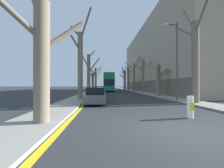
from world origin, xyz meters
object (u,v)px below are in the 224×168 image
object	(u,v)px
street_tree_left_4	(95,78)
parked_car_2	(99,91)
street_tree_right_1	(159,79)
double_decker_bus	(108,81)
street_tree_right_0	(195,57)
street_tree_right_2	(143,75)
street_tree_left_3	(93,81)
street_tree_right_4	(128,77)
street_tree_left_5	(96,80)
parked_car_0	(95,96)
street_tree_left_0	(40,56)
street_tree_right_3	(134,75)
lamp_post	(176,58)
traffic_bollard	(190,107)
parked_car_1	(98,93)
street_tree_left_2	(89,73)
street_tree_right_5	(124,79)

from	to	relation	value
street_tree_left_4	parked_car_2	bearing A→B (deg)	-85.61
street_tree_right_1	double_decker_bus	size ratio (longest dim) A/B	0.45
street_tree_right_0	street_tree_right_2	xyz separation A→B (m)	(-0.09, 16.51, -0.44)
street_tree_left_3	double_decker_bus	size ratio (longest dim) A/B	0.56
street_tree_right_2	street_tree_right_4	xyz separation A→B (m)	(0.05, 17.30, 0.37)
street_tree_left_5	parked_car_0	world-z (taller)	street_tree_left_5
street_tree_left_0	parked_car_0	bearing A→B (deg)	74.66
street_tree_right_0	street_tree_left_0	bearing A→B (deg)	-149.40
street_tree_right_1	street_tree_right_4	world-z (taller)	street_tree_right_4
street_tree_right_0	parked_car_0	size ratio (longest dim) A/B	2.26
street_tree_left_5	parked_car_2	world-z (taller)	street_tree_left_5
street_tree_left_0	street_tree_right_3	distance (m)	32.85
street_tree_left_3	lamp_post	world-z (taller)	lamp_post
street_tree_left_4	parked_car_0	distance (m)	35.57
street_tree_right_1	parked_car_2	world-z (taller)	street_tree_right_1
double_decker_bus	traffic_bollard	size ratio (longest dim) A/B	9.42
street_tree_left_3	parked_car_1	distance (m)	18.77
street_tree_right_2	traffic_bollard	world-z (taller)	street_tree_right_2
street_tree_right_3	parked_car_1	bearing A→B (deg)	-114.88
street_tree_left_3	street_tree_right_0	bearing A→B (deg)	-67.06
street_tree_left_0	street_tree_right_4	world-z (taller)	street_tree_right_4
street_tree_left_3	traffic_bollard	world-z (taller)	street_tree_left_3
street_tree_left_0	street_tree_right_2	xyz separation A→B (m)	(10.47, 22.75, 0.80)
street_tree_left_2	double_decker_bus	world-z (taller)	street_tree_left_2
street_tree_left_0	double_decker_bus	distance (m)	31.90
street_tree_left_3	street_tree_right_2	bearing A→B (deg)	-39.01
street_tree_right_5	lamp_post	world-z (taller)	street_tree_right_5
street_tree_left_3	street_tree_right_4	distance (m)	13.81
street_tree_left_2	parked_car_0	size ratio (longest dim) A/B	2.02
street_tree_left_3	lamp_post	distance (m)	25.11
street_tree_left_2	street_tree_left_4	size ratio (longest dim) A/B	1.06
street_tree_left_0	traffic_bollard	size ratio (longest dim) A/B	5.41
double_decker_bus	parked_car_2	world-z (taller)	double_decker_bus
street_tree_right_4	double_decker_bus	bearing A→B (deg)	-128.09
street_tree_left_0	street_tree_right_2	bearing A→B (deg)	65.30
parked_car_2	double_decker_bus	bearing A→B (deg)	81.12
double_decker_bus	parked_car_0	size ratio (longest dim) A/B	2.60
street_tree_left_5	street_tree_left_2	bearing A→B (deg)	-89.69
street_tree_left_3	street_tree_left_4	world-z (taller)	street_tree_left_4
street_tree_right_2	street_tree_left_3	bearing A→B (deg)	140.99
street_tree_left_4	street_tree_right_2	bearing A→B (deg)	-62.09
street_tree_left_0	street_tree_right_5	world-z (taller)	street_tree_right_5
street_tree_left_0	double_decker_bus	size ratio (longest dim) A/B	0.57
street_tree_left_2	street_tree_right_4	distance (m)	22.11
street_tree_left_0	street_tree_left_2	distance (m)	20.60
street_tree_left_4	street_tree_right_5	distance (m)	11.46
street_tree_right_0	parked_car_1	world-z (taller)	street_tree_right_0
street_tree_right_4	parked_car_2	distance (m)	23.29
street_tree_left_2	street_tree_right_4	bearing A→B (deg)	61.72
street_tree_left_5	lamp_post	xyz separation A→B (m)	(10.05, -45.27, 0.82)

